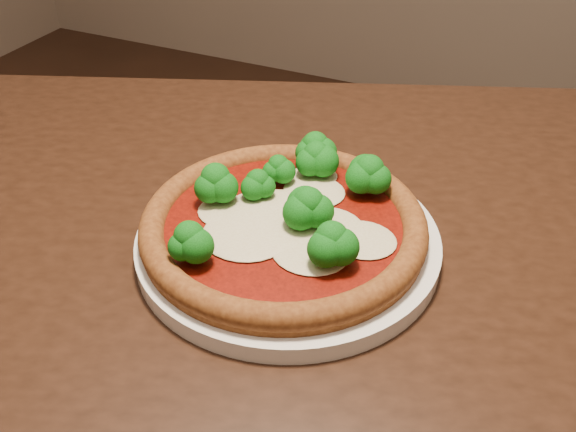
% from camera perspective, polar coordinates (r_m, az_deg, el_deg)
% --- Properties ---
extents(dining_table, '(1.46, 1.19, 0.75)m').
position_cam_1_polar(dining_table, '(0.69, 0.54, -9.51)').
color(dining_table, black).
rests_on(dining_table, floor).
extents(plate, '(0.30, 0.30, 0.02)m').
position_cam_1_polar(plate, '(0.63, -0.00, -2.27)').
color(plate, white).
rests_on(plate, dining_table).
extents(pizza, '(0.28, 0.28, 0.06)m').
position_cam_1_polar(pizza, '(0.62, -0.19, -0.12)').
color(pizza, brown).
rests_on(pizza, plate).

